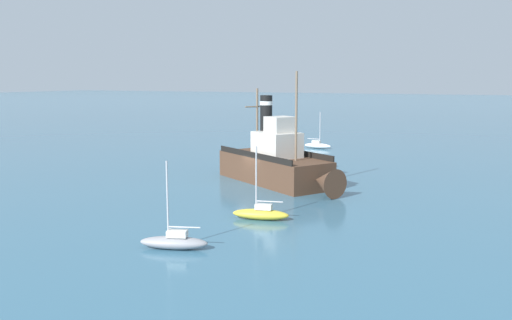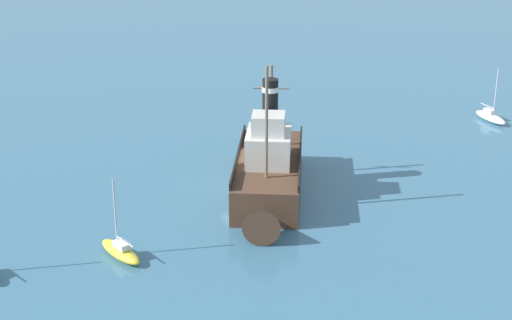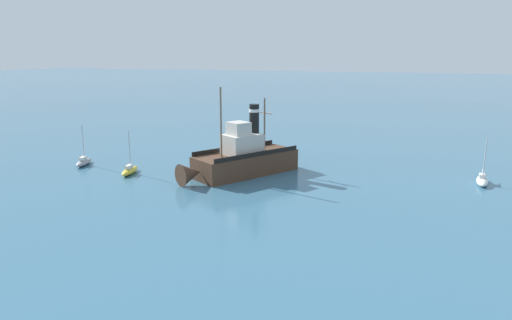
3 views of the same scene
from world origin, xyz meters
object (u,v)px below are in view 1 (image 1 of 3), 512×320
object	(u,v)px
old_tugboat	(277,163)
sailboat_grey	(174,241)
sailboat_white	(318,145)
sailboat_yellow	(261,213)

from	to	relation	value
old_tugboat	sailboat_grey	bearing A→B (deg)	6.83
sailboat_grey	sailboat_white	xyz separation A→B (m)	(-44.80, -7.29, 0.00)
old_tugboat	sailboat_grey	xyz separation A→B (m)	(19.80, 2.37, -1.40)
old_tugboat	sailboat_yellow	world-z (taller)	old_tugboat
old_tugboat	sailboat_white	world-z (taller)	old_tugboat
sailboat_yellow	sailboat_grey	world-z (taller)	same
sailboat_grey	sailboat_white	bearing A→B (deg)	-170.76
sailboat_grey	sailboat_white	distance (m)	45.39
sailboat_grey	sailboat_white	size ratio (longest dim) A/B	1.00
sailboat_yellow	sailboat_grey	bearing A→B (deg)	-11.84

